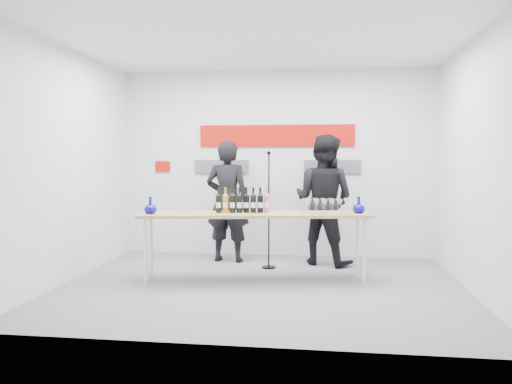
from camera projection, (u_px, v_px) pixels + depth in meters
The scene contains 12 objects.
ground at pixel (261, 286), 6.21m from camera, with size 5.00×5.00×0.00m, color slate.
back_wall at pixel (276, 164), 8.09m from camera, with size 5.00×0.04×3.00m, color silver.
signage at pixel (273, 145), 8.04m from camera, with size 3.38×0.02×0.79m.
tasting_table at pixel (255, 218), 6.41m from camera, with size 3.01×1.03×0.89m.
wine_bottles at pixel (243, 200), 6.45m from camera, with size 0.71×0.18×0.33m.
decanter_left at pixel (150, 205), 6.35m from camera, with size 0.16×0.16×0.21m, color #0A0893, non-canonical shape.
decanter_right at pixel (359, 205), 6.40m from camera, with size 0.16×0.16×0.21m, color #0A0893, non-canonical shape.
glasses_left at pixel (184, 206), 6.37m from camera, with size 0.29×0.24×0.18m.
glasses_right at pixel (328, 206), 6.42m from camera, with size 0.58×0.30×0.18m.
presenter_left at pixel (228, 201), 7.64m from camera, with size 0.68×0.45×1.86m, color black.
presenter_right at pixel (324, 200), 7.45m from camera, with size 0.94×0.73×1.93m, color black.
mic_stand at pixel (269, 233), 7.19m from camera, with size 0.20×0.20×1.69m.
Camera 1 is at (0.74, -6.07, 1.60)m, focal length 35.00 mm.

